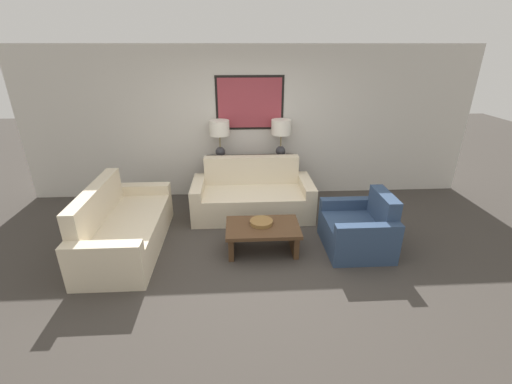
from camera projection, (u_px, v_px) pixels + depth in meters
name	position (u px, v px, depth m)	size (l,w,h in m)	color
ground_plane	(257.00, 261.00, 4.52)	(20.00, 20.00, 0.00)	#3D3833
back_wall	(250.00, 124.00, 6.11)	(7.99, 0.12, 2.65)	beige
console_table	(251.00, 178.00, 6.24)	(1.59, 0.37, 0.78)	#332319
table_lamp_left	(220.00, 132.00, 5.87)	(0.34, 0.34, 0.66)	#333338
table_lamp_right	(281.00, 131.00, 5.93)	(0.34, 0.34, 0.66)	#333338
couch_by_back_wall	(252.00, 197.00, 5.68)	(1.95, 0.89, 0.91)	beige
couch_by_side	(124.00, 228.00, 4.72)	(0.89, 1.95, 0.91)	beige
coffee_table	(263.00, 233.00, 4.64)	(0.99, 0.63, 0.39)	#4C331E
decorative_bowl	(261.00, 222.00, 4.64)	(0.31, 0.31, 0.05)	olive
armchair_near_back_wall	(359.00, 230.00, 4.71)	(0.85, 0.94, 0.82)	navy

